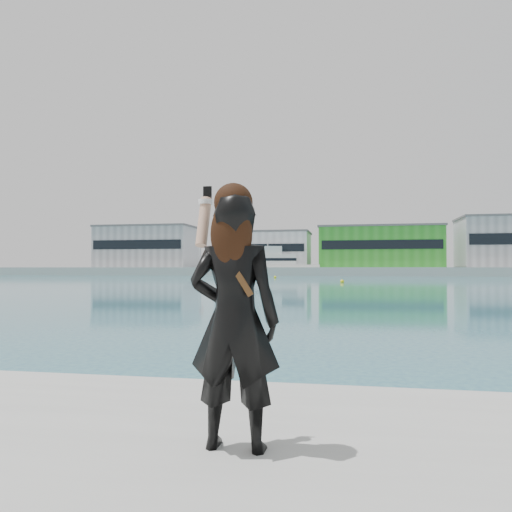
{
  "coord_description": "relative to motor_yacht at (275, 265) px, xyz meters",
  "views": [
    {
      "loc": [
        0.6,
        -3.61,
        1.86
      ],
      "look_at": [
        -0.07,
        -0.04,
        1.95
      ],
      "focal_mm": 35.0,
      "sensor_mm": 36.0,
      "label": 1
    }
  ],
  "objects": [
    {
      "name": "buoy_far",
      "position": [
        4.2,
        -27.26,
        -2.61
      ],
      "size": [
        0.5,
        0.5,
        0.5
      ],
      "primitive_type": "sphere",
      "color": "yellow",
      "rests_on": "ground"
    },
    {
      "name": "buoy_near",
      "position": [
        16.91,
        -55.28,
        -2.61
      ],
      "size": [
        0.5,
        0.5,
        0.5
      ],
      "primitive_type": "sphere",
      "color": "yellow",
      "rests_on": "ground"
    },
    {
      "name": "far_quay",
      "position": [
        17.3,
        14.69,
        -1.61
      ],
      "size": [
        320.0,
        40.0,
        2.0
      ],
      "primitive_type": "cube",
      "color": "#9E9E99",
      "rests_on": "ground"
    },
    {
      "name": "warehouse_grey_left",
      "position": [
        -37.7,
        12.67,
        5.15
      ],
      "size": [
        26.52,
        16.36,
        11.5
      ],
      "color": "gray",
      "rests_on": "far_quay"
    },
    {
      "name": "woman",
      "position": [
        17.22,
        -116.05,
        -1.01
      ],
      "size": [
        0.55,
        0.37,
        1.59
      ],
      "rotation": [
        0.0,
        0.0,
        3.13
      ],
      "color": "black",
      "rests_on": "near_quay"
    },
    {
      "name": "motor_yacht",
      "position": [
        0.0,
        0.0,
        0.0
      ],
      "size": [
        20.59,
        9.23,
        9.29
      ],
      "rotation": [
        0.0,
        0.0,
        0.19
      ],
      "color": "silver",
      "rests_on": "ground"
    },
    {
      "name": "warehouse_green",
      "position": [
        25.3,
        12.67,
        4.65
      ],
      "size": [
        30.6,
        16.36,
        10.5
      ],
      "color": "#2A9124",
      "rests_on": "far_quay"
    },
    {
      "name": "flagpole_right",
      "position": [
        39.39,
        5.69,
        3.93
      ],
      "size": [
        1.28,
        0.16,
        8.0
      ],
      "color": "silver",
      "rests_on": "far_quay"
    },
    {
      "name": "warehouse_white",
      "position": [
        -4.7,
        12.67,
        4.15
      ],
      "size": [
        24.48,
        15.35,
        9.5
      ],
      "color": "silver",
      "rests_on": "far_quay"
    },
    {
      "name": "flagpole_left",
      "position": [
        -20.61,
        5.69,
        3.93
      ],
      "size": [
        1.28,
        0.16,
        8.0
      ],
      "color": "silver",
      "rests_on": "far_quay"
    }
  ]
}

